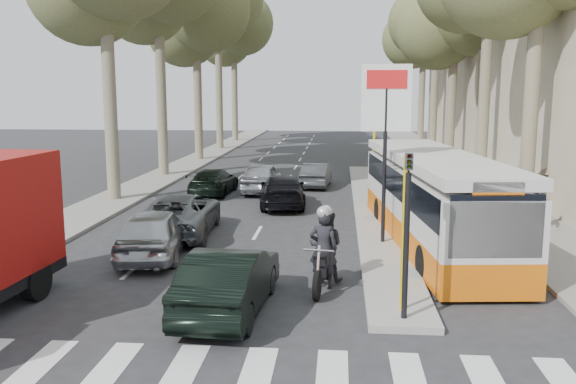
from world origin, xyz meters
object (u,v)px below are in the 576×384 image
Objects in this scene: silver_hatchback at (154,232)px; dark_hatchback at (229,280)px; city_bus at (433,197)px; motorcycle at (325,249)px.

dark_hatchback is (3.00, -4.21, -0.02)m from silver_hatchback.
motorcycle is (-3.27, -4.37, -0.60)m from city_bus.
silver_hatchback is at bearing -171.57° from city_bus.
dark_hatchback is at bearing -135.84° from city_bus.
silver_hatchback is 5.52m from motorcycle.
city_bus is 4.64× the size of motorcycle.
motorcycle is at bearing -132.34° from dark_hatchback.
motorcycle reaches higher than silver_hatchback.
city_bus reaches higher than dark_hatchback.
dark_hatchback is 0.39× the size of city_bus.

